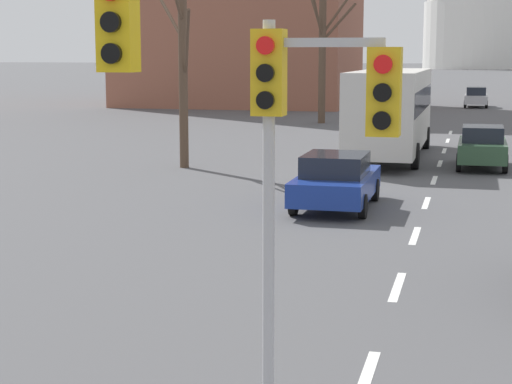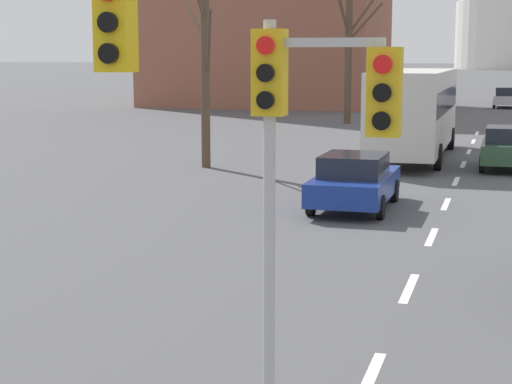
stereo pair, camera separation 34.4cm
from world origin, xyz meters
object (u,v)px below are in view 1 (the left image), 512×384
traffic_signal_centre_tall (309,121)px  sedan_near_right (482,147)px  sedan_near_left (476,97)px  city_bus (391,107)px  traffic_signal_near_left (20,71)px  sedan_far_left (336,180)px

traffic_signal_centre_tall → sedan_near_right: bearing=84.7°
traffic_signal_centre_tall → sedan_near_left: bearing=88.3°
sedan_near_left → city_bus: size_ratio=0.42×
traffic_signal_near_left → sedan_near_right: bearing=78.7°
traffic_signal_centre_tall → traffic_signal_near_left: 3.13m
sedan_near_right → sedan_far_left: 10.17m
traffic_signal_centre_tall → traffic_signal_near_left: bearing=-152.1°
traffic_signal_near_left → traffic_signal_centre_tall: bearing=27.9°
traffic_signal_centre_tall → sedan_near_right: 22.84m
traffic_signal_centre_tall → city_bus: bearing=93.3°
traffic_signal_near_left → sedan_near_left: traffic_signal_near_left is taller
sedan_near_right → city_bus: bearing=146.1°
traffic_signal_centre_tall → city_bus: (-1.44, 24.97, -1.33)m
sedan_near_left → sedan_near_right: bearing=-89.6°
sedan_near_right → sedan_near_left: bearing=90.4°
sedan_near_left → city_bus: (-3.26, -35.20, 1.26)m
traffic_signal_centre_tall → sedan_far_left: bearing=97.6°
traffic_signal_centre_tall → traffic_signal_near_left: (-2.72, -1.44, 0.56)m
sedan_near_left → traffic_signal_near_left: bearing=-94.2°
city_bus → sedan_far_left: bearing=-91.5°
traffic_signal_centre_tall → sedan_near_left: traffic_signal_centre_tall is taller
traffic_signal_centre_tall → sedan_near_right: traffic_signal_centre_tall is taller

